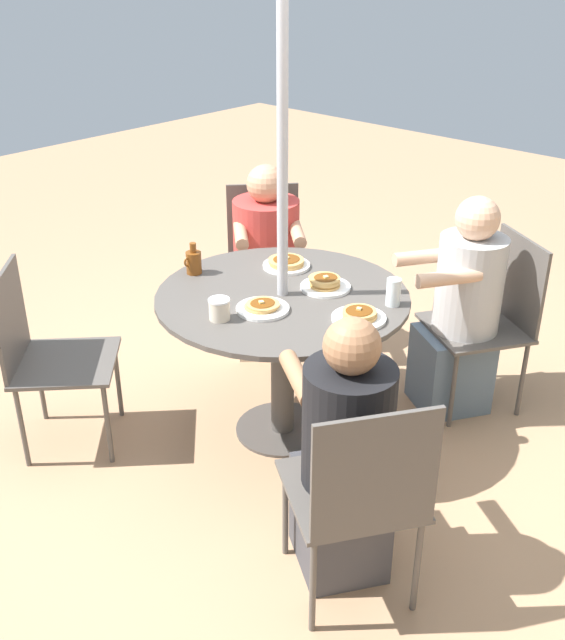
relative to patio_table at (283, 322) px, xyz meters
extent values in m
plane|color=tan|center=(0.00, 0.00, -0.62)|extent=(12.00, 12.00, 0.00)
cylinder|color=#4C4742|center=(0.00, 0.00, -0.61)|extent=(0.47, 0.47, 0.01)
cylinder|color=#4C4742|center=(0.00, 0.00, -0.25)|extent=(0.11, 0.11, 0.74)
cylinder|color=#4C4742|center=(0.00, 0.00, 0.13)|extent=(1.18, 1.18, 0.02)
cylinder|color=#ADADB2|center=(0.00, 0.00, 0.61)|extent=(0.05, 0.05, 2.44)
cylinder|color=#514C47|center=(0.62, 0.58, -0.40)|extent=(0.02, 0.02, 0.43)
cylinder|color=#514C47|center=(0.29, 0.80, -0.40)|extent=(0.02, 0.02, 0.43)
cylinder|color=#514C47|center=(0.83, 0.91, -0.40)|extent=(0.02, 0.02, 0.43)
cylinder|color=#514C47|center=(0.51, 1.12, -0.40)|extent=(0.02, 0.02, 0.43)
cube|color=#514C47|center=(0.56, 0.85, -0.18)|extent=(0.63, 0.63, 0.02)
cube|color=#514C47|center=(0.68, 1.04, 0.06)|extent=(0.37, 0.25, 0.46)
cube|color=#3D3D42|center=(0.50, 0.76, -0.40)|extent=(0.45, 0.46, 0.43)
cylinder|color=black|center=(0.53, 0.80, 0.06)|extent=(0.33, 0.33, 0.48)
sphere|color=#A3704C|center=(0.53, 0.80, 0.39)|extent=(0.20, 0.20, 0.20)
cylinder|color=#A3704C|center=(0.54, 0.57, 0.17)|extent=(0.23, 0.30, 0.07)
cylinder|color=#A3704C|center=(0.31, 0.72, 0.17)|extent=(0.23, 0.30, 0.07)
cylinder|color=#514C47|center=(-0.60, 0.60, -0.40)|extent=(0.02, 0.02, 0.43)
cylinder|color=#514C47|center=(-0.81, 0.27, -0.40)|extent=(0.02, 0.02, 0.43)
cylinder|color=#514C47|center=(-0.93, 0.81, -0.40)|extent=(0.02, 0.02, 0.43)
cylinder|color=#514C47|center=(-1.14, 0.48, -0.40)|extent=(0.02, 0.02, 0.43)
cube|color=#514C47|center=(-0.87, 0.54, -0.18)|extent=(0.63, 0.63, 0.02)
cube|color=#514C47|center=(-1.06, 0.66, 0.06)|extent=(0.24, 0.38, 0.46)
cube|color=slate|center=(-0.78, 0.48, -0.40)|extent=(0.46, 0.45, 0.43)
cylinder|color=#B2B2B2|center=(-0.82, 0.51, 0.07)|extent=(0.33, 0.33, 0.51)
sphere|color=#DBA884|center=(-0.82, 0.51, 0.42)|extent=(0.21, 0.21, 0.21)
cylinder|color=#DBA884|center=(-0.58, 0.52, 0.19)|extent=(0.31, 0.23, 0.07)
cylinder|color=#DBA884|center=(-0.72, 0.29, 0.19)|extent=(0.31, 0.23, 0.07)
cylinder|color=#514C47|center=(-0.70, -0.49, -0.40)|extent=(0.02, 0.02, 0.43)
cylinder|color=#514C47|center=(-0.41, -0.75, -0.40)|extent=(0.02, 0.02, 0.43)
cylinder|color=#514C47|center=(-0.96, -0.78, -0.40)|extent=(0.02, 0.02, 0.43)
cylinder|color=#514C47|center=(-0.67, -1.04, -0.40)|extent=(0.02, 0.02, 0.43)
cube|color=#514C47|center=(-0.68, -0.76, -0.18)|extent=(0.65, 0.65, 0.02)
cube|color=#514C47|center=(-0.83, -0.93, 0.06)|extent=(0.34, 0.30, 0.46)
cube|color=beige|center=(-0.60, -0.68, -0.40)|extent=(0.54, 0.54, 0.43)
cylinder|color=#B73833|center=(-0.64, -0.72, 0.05)|extent=(0.38, 0.38, 0.47)
sphere|color=tan|center=(-0.64, -0.72, 0.38)|extent=(0.22, 0.22, 0.22)
cylinder|color=tan|center=(-0.62, -0.47, 0.16)|extent=(0.27, 0.29, 0.07)
cylinder|color=tan|center=(-0.39, -0.67, 0.16)|extent=(0.27, 0.29, 0.07)
cylinder|color=#514C47|center=(0.47, -0.71, -0.40)|extent=(0.02, 0.02, 0.43)
cylinder|color=#514C47|center=(0.74, -0.42, -0.40)|extent=(0.02, 0.02, 0.43)
cylinder|color=#514C47|center=(0.76, -0.97, -0.40)|extent=(0.02, 0.02, 0.43)
cylinder|color=#514C47|center=(1.02, -0.69, -0.40)|extent=(0.02, 0.02, 0.43)
cube|color=#514C47|center=(0.75, -0.70, -0.18)|extent=(0.65, 0.65, 0.02)
cube|color=#514C47|center=(0.91, -0.85, 0.06)|extent=(0.31, 0.33, 0.46)
cylinder|color=white|center=(0.19, 0.05, 0.15)|extent=(0.24, 0.24, 0.02)
cylinder|color=tan|center=(0.19, 0.05, 0.16)|extent=(0.15, 0.15, 0.01)
cylinder|color=tan|center=(0.18, 0.05, 0.17)|extent=(0.15, 0.15, 0.01)
ellipsoid|color=brown|center=(0.19, 0.05, 0.18)|extent=(0.11, 0.10, 0.00)
cube|color=#F4E084|center=(0.19, 0.05, 0.19)|extent=(0.03, 0.03, 0.01)
cylinder|color=white|center=(-0.18, 0.11, 0.15)|extent=(0.24, 0.24, 0.02)
cylinder|color=tan|center=(-0.17, 0.11, 0.16)|extent=(0.14, 0.14, 0.01)
cylinder|color=tan|center=(-0.18, 0.10, 0.17)|extent=(0.14, 0.14, 0.01)
cylinder|color=tan|center=(-0.18, 0.11, 0.18)|extent=(0.14, 0.14, 0.01)
cylinder|color=tan|center=(-0.18, 0.10, 0.19)|extent=(0.15, 0.15, 0.01)
ellipsoid|color=brown|center=(-0.18, 0.11, 0.20)|extent=(0.11, 0.11, 0.00)
cube|color=#F4E084|center=(-0.17, 0.11, 0.21)|extent=(0.03, 0.03, 0.01)
cylinder|color=white|center=(-0.03, 0.42, 0.15)|extent=(0.24, 0.24, 0.02)
cylinder|color=tan|center=(-0.03, 0.42, 0.17)|extent=(0.15, 0.15, 0.01)
cylinder|color=tan|center=(-0.03, 0.42, 0.18)|extent=(0.15, 0.15, 0.01)
ellipsoid|color=brown|center=(-0.03, 0.42, 0.19)|extent=(0.12, 0.11, 0.00)
cube|color=#F4E084|center=(-0.03, 0.41, 0.19)|extent=(0.03, 0.03, 0.01)
cylinder|color=white|center=(-0.25, -0.20, 0.15)|extent=(0.24, 0.24, 0.02)
cylinder|color=tan|center=(-0.24, -0.20, 0.16)|extent=(0.17, 0.17, 0.01)
cylinder|color=tan|center=(-0.25, -0.20, 0.18)|extent=(0.18, 0.18, 0.01)
ellipsoid|color=brown|center=(-0.25, -0.20, 0.19)|extent=(0.14, 0.13, 0.00)
cube|color=#F4E084|center=(-0.25, -0.20, 0.19)|extent=(0.02, 0.02, 0.01)
cylinder|color=brown|center=(0.11, -0.48, 0.20)|extent=(0.08, 0.08, 0.11)
cylinder|color=brown|center=(0.11, -0.48, 0.28)|extent=(0.03, 0.03, 0.05)
torus|color=brown|center=(0.15, -0.48, 0.21)|extent=(0.05, 0.01, 0.05)
cylinder|color=beige|center=(0.37, -0.03, 0.19)|extent=(0.09, 0.09, 0.09)
cylinder|color=white|center=(0.37, -0.03, 0.23)|extent=(0.09, 0.09, 0.01)
cylinder|color=silver|center=(-0.25, 0.44, 0.21)|extent=(0.07, 0.07, 0.13)
camera|label=1|loc=(2.30, 2.11, 1.60)|focal=42.00mm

